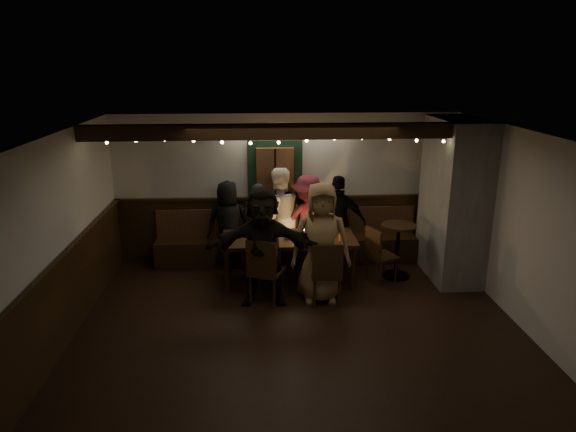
{
  "coord_description": "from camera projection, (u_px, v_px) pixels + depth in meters",
  "views": [
    {
      "loc": [
        -0.53,
        -6.3,
        3.46
      ],
      "look_at": [
        -0.03,
        1.6,
        1.05
      ],
      "focal_mm": 32.0,
      "sensor_mm": 36.0,
      "label": 1
    }
  ],
  "objects": [
    {
      "name": "person_c",
      "position": [
        278.0,
        217.0,
        8.84
      ],
      "size": [
        1.0,
        0.88,
        1.73
      ],
      "primitive_type": "imported",
      "rotation": [
        0.0,
        0.0,
        3.44
      ],
      "color": "silver",
      "rests_on": "ground"
    },
    {
      "name": "room",
      "position": [
        357.0,
        217.0,
        8.16
      ],
      "size": [
        6.02,
        5.01,
        2.62
      ],
      "color": "black",
      "rests_on": "ground"
    },
    {
      "name": "chair_end",
      "position": [
        378.0,
        252.0,
        8.23
      ],
      "size": [
        0.54,
        0.54,
        0.91
      ],
      "color": "#311F0F",
      "rests_on": "ground"
    },
    {
      "name": "high_top",
      "position": [
        398.0,
        244.0,
        8.41
      ],
      "size": [
        0.57,
        0.57,
        0.9
      ],
      "color": "black",
      "rests_on": "ground"
    },
    {
      "name": "person_f",
      "position": [
        263.0,
        246.0,
        7.41
      ],
      "size": [
        1.65,
        0.57,
        1.76
      ],
      "primitive_type": "imported",
      "rotation": [
        0.0,
        0.0,
        -0.03
      ],
      "color": "black",
      "rests_on": "ground"
    },
    {
      "name": "person_g",
      "position": [
        321.0,
        243.0,
        7.5
      ],
      "size": [
        0.89,
        0.58,
        1.8
      ],
      "primitive_type": "imported",
      "rotation": [
        0.0,
        0.0,
        -0.01
      ],
      "color": "#9D7C4D",
      "rests_on": "ground"
    },
    {
      "name": "person_b",
      "position": [
        259.0,
        226.0,
        8.77
      ],
      "size": [
        0.62,
        0.48,
        1.5
      ],
      "primitive_type": "imported",
      "rotation": [
        0.0,
        0.0,
        2.9
      ],
      "color": "black",
      "rests_on": "ground"
    },
    {
      "name": "person_d",
      "position": [
        308.0,
        220.0,
        8.88
      ],
      "size": [
        1.09,
        0.7,
        1.6
      ],
      "primitive_type": "imported",
      "rotation": [
        0.0,
        0.0,
        3.25
      ],
      "color": "maroon",
      "rests_on": "ground"
    },
    {
      "name": "dining_table",
      "position": [
        289.0,
        241.0,
        8.18
      ],
      "size": [
        2.12,
        0.91,
        0.92
      ],
      "color": "#311F0F",
      "rests_on": "ground"
    },
    {
      "name": "chair_near_right",
      "position": [
        327.0,
        270.0,
        7.42
      ],
      "size": [
        0.45,
        0.45,
        0.98
      ],
      "color": "#311F0F",
      "rests_on": "ground"
    },
    {
      "name": "chair_near_left",
      "position": [
        264.0,
        268.0,
        7.46
      ],
      "size": [
        0.59,
        0.59,
        1.01
      ],
      "color": "#311F0F",
      "rests_on": "ground"
    },
    {
      "name": "person_a",
      "position": [
        228.0,
        224.0,
        8.82
      ],
      "size": [
        0.8,
        0.58,
        1.51
      ],
      "primitive_type": "imported",
      "rotation": [
        0.0,
        0.0,
        3.28
      ],
      "color": "black",
      "rests_on": "ground"
    },
    {
      "name": "person_e",
      "position": [
        338.0,
        221.0,
        8.82
      ],
      "size": [
        1.01,
        0.66,
        1.6
      ],
      "primitive_type": "imported",
      "rotation": [
        0.0,
        0.0,
        2.84
      ],
      "color": "black",
      "rests_on": "ground"
    }
  ]
}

